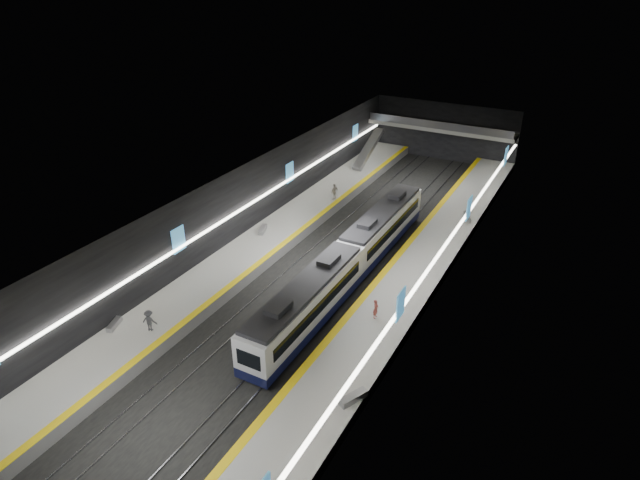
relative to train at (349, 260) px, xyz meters
The scene contains 25 objects.
ground 3.39m from the train, 165.37° to the left, with size 70.00×70.00×0.00m, color black.
ceiling 6.35m from the train, 165.37° to the left, with size 20.00×70.00×0.04m, color beige.
wall_left 12.65m from the train, behind, with size 0.04×70.00×8.00m, color black.
wall_right 7.74m from the train, ahead, with size 0.04×70.00×8.00m, color black.
wall_back 35.79m from the train, 94.01° to the left, with size 20.00×0.04×8.00m, color black.
platform_left 10.16m from the train, behind, with size 5.00×70.00×1.00m, color slate.
tile_surface_left 10.09m from the train, behind, with size 5.00×70.00×0.02m, color #B0B0AA.
tactile_strip_left 7.92m from the train, behind, with size 0.60×70.00×0.02m, color yellow.
platform_right 5.32m from the train, ahead, with size 5.00×70.00×1.00m, color slate.
tile_surface_right 5.18m from the train, ahead, with size 5.00×70.00×0.02m, color #B0B0AA.
tactile_strip_right 3.11m from the train, 13.12° to the left, with size 0.60×70.00×0.02m, color yellow.
rails 3.35m from the train, 165.37° to the left, with size 6.52×70.00×0.12m.
train is the anchor object (origin of this frame).
ad_posters 3.78m from the train, 146.54° to the left, with size 19.94×53.50×2.20m.
cove_light_left 12.42m from the train, behind, with size 0.25×68.60×0.12m, color white.
cove_light_right 7.50m from the train, ahead, with size 0.25×68.60×0.12m, color white.
mezzanine_bridge 33.79m from the train, 94.26° to the left, with size 20.00×3.00×1.50m.
escalator 28.48m from the train, 110.57° to the left, with size 1.20×8.00×0.60m, color #99999E.
bench_left_near 19.60m from the train, 127.82° to the right, with size 0.46×1.65×0.40m, color #99999E.
bench_left_far 11.43m from the train, 165.33° to the left, with size 0.51×1.85×0.45m, color #99999E.
bench_right_near 15.48m from the train, 63.06° to the right, with size 0.55×1.98×0.48m, color #99999E.
bench_right_far 16.91m from the train, 68.13° to the left, with size 0.55×1.98×0.48m, color #99999E.
passenger_right_a 6.96m from the train, 46.92° to the right, with size 0.57×0.37×1.56m, color #B54D43.
passenger_left_a 15.91m from the train, 121.57° to the left, with size 1.11×0.46×1.89m, color #BBB4AB.
passenger_left_b 17.21m from the train, 122.67° to the right, with size 1.12×0.64×1.73m, color #3E4046.
Camera 1 is at (19.47, -37.17, 25.55)m, focal length 30.00 mm.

